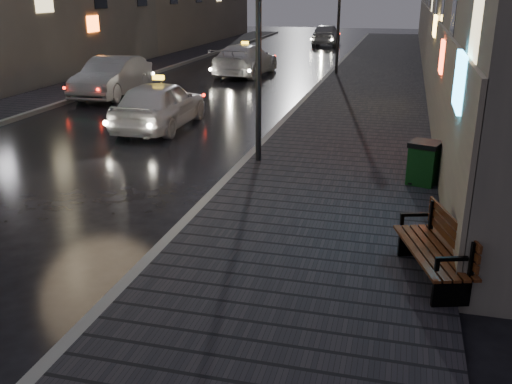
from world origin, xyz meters
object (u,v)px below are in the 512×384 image
lamp_far (339,4)px  car_left_mid (112,77)px  car_far (326,34)px  trash_bin (424,163)px  lamp_near (259,22)px  taxi_mid (245,60)px  bench (438,249)px  taxi_near (160,104)px

lamp_far → car_left_mid: 11.77m
car_left_mid → car_far: (5.39, 24.75, 0.04)m
trash_bin → car_left_mid: 15.09m
trash_bin → car_far: (-6.80, 33.64, 0.19)m
lamp_near → lamp_far: bearing=90.0°
lamp_far → car_far: (-2.85, 16.79, -2.66)m
lamp_far → car_left_mid: size_ratio=1.10×
car_left_mid → lamp_near: bearing=-47.4°
taxi_mid → lamp_near: bearing=110.6°
car_far → bench: bearing=98.0°
lamp_near → taxi_near: (-4.03, 3.22, -2.72)m
taxi_near → car_far: 29.60m
lamp_far → trash_bin: (3.95, -16.85, -2.86)m
lamp_far → car_left_mid: bearing=-136.0°
taxi_mid → trash_bin: bearing=121.8°
trash_bin → car_far: size_ratio=0.20×
bench → car_far: (-6.92, 38.13, 0.20)m
lamp_far → taxi_mid: (-4.57, -0.80, -2.71)m
lamp_near → car_far: 33.02m
lamp_far → bench: lamp_far is taller
trash_bin → taxi_mid: size_ratio=0.18×
taxi_near → car_left_mid: (-4.21, 4.82, 0.02)m
lamp_near → car_far: bearing=95.0°
lamp_near → lamp_far: size_ratio=1.00×
taxi_near → lamp_near: bearing=140.1°
taxi_near → bench: bearing=132.1°
bench → trash_bin: (-0.12, 4.49, 0.00)m
lamp_far → car_far: 17.24m
trash_bin → taxi_mid: 18.18m
lamp_near → taxi_mid: lamp_near is taller
car_left_mid → taxi_mid: 8.05m
lamp_near → taxi_near: bearing=141.4°
bench → trash_bin: size_ratio=2.09×
taxi_near → taxi_mid: bearing=-88.8°
bench → taxi_near: bearing=115.8°
bench → taxi_near: size_ratio=0.44×
lamp_near → trash_bin: size_ratio=5.57×
car_far → car_left_mid: bearing=75.4°
lamp_near → car_far: lamp_near is taller
lamp_far → trash_bin: bearing=-76.8°
bench → taxi_mid: 22.28m
trash_bin → taxi_mid: taxi_mid is taller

